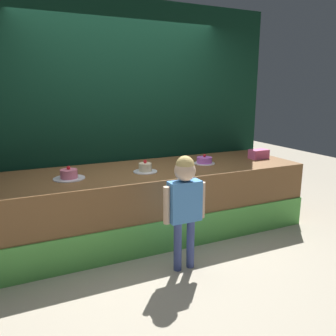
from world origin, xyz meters
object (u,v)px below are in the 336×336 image
object	(u,v)px
pink_box	(259,154)
cake_left	(69,175)
cake_center	(145,168)
cake_right	(204,161)
child_figure	(185,198)

from	to	relation	value
pink_box	cake_left	world-z (taller)	cake_left
cake_left	cake_center	size ratio (longest dim) A/B	1.20
pink_box	cake_right	size ratio (longest dim) A/B	0.92
cake_right	cake_left	bearing A→B (deg)	-178.36
pink_box	cake_center	xyz separation A→B (m)	(-1.63, -0.07, -0.02)
cake_right	child_figure	bearing A→B (deg)	-129.52
cake_center	cake_right	xyz separation A→B (m)	(0.81, 0.10, -0.00)
cake_left	child_figure	bearing A→B (deg)	-43.70
pink_box	cake_right	world-z (taller)	same
cake_left	pink_box	bearing A→B (deg)	0.44
child_figure	cake_right	world-z (taller)	child_figure
pink_box	cake_center	world-z (taller)	cake_center
cake_center	cake_left	bearing A→B (deg)	176.59
cake_right	cake_center	bearing A→B (deg)	-173.33
child_figure	cake_center	distance (m)	0.81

